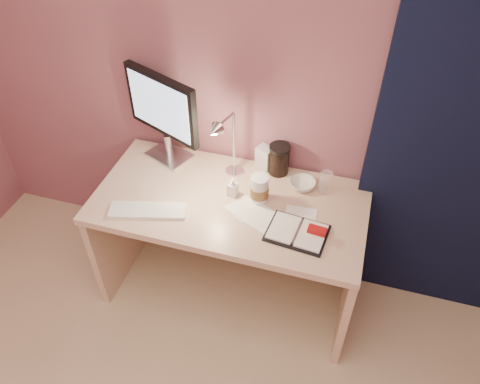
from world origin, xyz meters
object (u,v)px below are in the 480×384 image
(monitor, at_px, (164,110))
(product_box, at_px, (265,158))
(bowl, at_px, (302,184))
(dark_jar, at_px, (279,161))
(keyboard, at_px, (148,210))
(desk, at_px, (234,221))
(planner, at_px, (299,232))
(clear_cup, at_px, (326,182))
(lotion_bottle, at_px, (233,187))
(desk_lamp, at_px, (233,146))
(coffee_cup, at_px, (260,190))

(monitor, xyz_separation_m, product_box, (0.54, 0.06, -0.24))
(bowl, height_order, dark_jar, dark_jar)
(monitor, height_order, dark_jar, monitor)
(dark_jar, distance_m, product_box, 0.09)
(keyboard, relative_size, dark_jar, 2.46)
(desk, distance_m, planner, 0.50)
(desk, xyz_separation_m, clear_cup, (0.46, 0.14, 0.29))
(keyboard, height_order, lotion_bottle, lotion_bottle)
(planner, relative_size, clear_cup, 2.52)
(desk_lamp, bearing_deg, bowl, 28.81)
(keyboard, xyz_separation_m, lotion_bottle, (0.37, 0.24, 0.04))
(desk_lamp, bearing_deg, clear_cup, 26.27)
(lotion_bottle, height_order, product_box, product_box)
(planner, relative_size, lotion_bottle, 2.88)
(planner, height_order, desk_lamp, desk_lamp)
(keyboard, bearing_deg, product_box, 32.21)
(desk, bearing_deg, product_box, 66.38)
(clear_cup, relative_size, dark_jar, 0.77)
(clear_cup, bearing_deg, bowl, -177.31)
(clear_cup, height_order, product_box, product_box)
(planner, height_order, bowl, planner)
(desk, bearing_deg, keyboard, -143.92)
(coffee_cup, bearing_deg, dark_jar, 80.24)
(coffee_cup, distance_m, desk_lamp, 0.26)
(planner, xyz_separation_m, clear_cup, (0.07, 0.34, 0.05))
(keyboard, distance_m, desk_lamp, 0.53)
(monitor, xyz_separation_m, clear_cup, (0.89, -0.04, -0.25))
(lotion_bottle, distance_m, dark_jar, 0.31)
(monitor, xyz_separation_m, desk_lamp, (0.42, -0.13, -0.05))
(monitor, xyz_separation_m, coffee_cup, (0.58, -0.20, -0.24))
(monitor, relative_size, lotion_bottle, 4.93)
(bowl, bearing_deg, lotion_bottle, -154.91)
(planner, xyz_separation_m, product_box, (-0.28, 0.44, 0.05))
(desk, distance_m, keyboard, 0.51)
(desk, xyz_separation_m, dark_jar, (0.19, 0.22, 0.30))
(planner, xyz_separation_m, lotion_bottle, (-0.38, 0.18, 0.04))
(desk, height_order, dark_jar, dark_jar)
(lotion_bottle, bearing_deg, planner, -24.63)
(lotion_bottle, bearing_deg, product_box, 69.18)
(desk, xyz_separation_m, product_box, (0.11, 0.24, 0.29))
(desk, distance_m, bowl, 0.44)
(clear_cup, distance_m, lotion_bottle, 0.48)
(lotion_bottle, relative_size, product_box, 0.80)
(planner, distance_m, lotion_bottle, 0.42)
(product_box, bearing_deg, dark_jar, 10.77)
(bowl, bearing_deg, product_box, 154.70)
(planner, bearing_deg, product_box, 128.03)
(dark_jar, bearing_deg, keyboard, -138.63)
(lotion_bottle, bearing_deg, desk_lamp, 103.84)
(lotion_bottle, bearing_deg, desk, 98.04)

